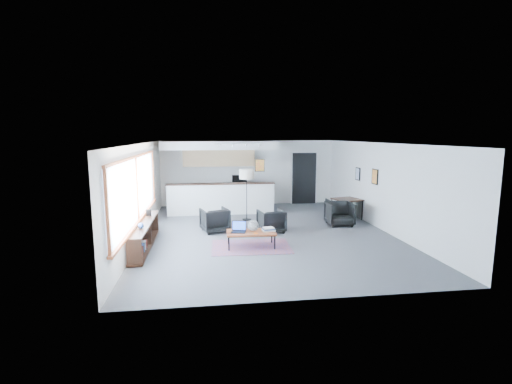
{
  "coord_description": "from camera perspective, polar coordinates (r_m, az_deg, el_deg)",
  "views": [
    {
      "loc": [
        -1.75,
        -10.4,
        2.85
      ],
      "look_at": [
        -0.26,
        0.4,
        1.15
      ],
      "focal_mm": 26.0,
      "sensor_mm": 36.0,
      "label": 1
    }
  ],
  "objects": [
    {
      "name": "room",
      "position": [
        10.66,
        1.66,
        0.51
      ],
      "size": [
        7.02,
        9.02,
        2.62
      ],
      "color": "#4A4A4D",
      "rests_on": "ground"
    },
    {
      "name": "floor_lamp",
      "position": [
        12.27,
        -1.45,
        2.49
      ],
      "size": [
        0.65,
        0.65,
        1.71
      ],
      "rotation": [
        0.0,
        0.0,
        -0.43
      ],
      "color": "black",
      "rests_on": "floor"
    },
    {
      "name": "microwave",
      "position": [
        14.72,
        -2.58,
        2.11
      ],
      "size": [
        0.56,
        0.32,
        0.38
      ],
      "primitive_type": "imported",
      "rotation": [
        0.0,
        0.0,
        0.01
      ],
      "color": "black",
      "rests_on": "kitchenette"
    },
    {
      "name": "laptop",
      "position": [
        9.46,
        -2.67,
        -5.66
      ],
      "size": [
        0.42,
        0.38,
        0.26
      ],
      "rotation": [
        0.0,
        0.0,
        -0.24
      ],
      "color": "black",
      "rests_on": "coffee_table"
    },
    {
      "name": "kilim_rug",
      "position": [
        9.58,
        -0.77,
        -8.4
      ],
      "size": [
        2.05,
        1.44,
        0.01
      ],
      "rotation": [
        0.0,
        0.0,
        -0.04
      ],
      "color": "#64394E",
      "rests_on": "floor"
    },
    {
      "name": "book_stack",
      "position": [
        9.53,
        1.93,
        -5.74
      ],
      "size": [
        0.34,
        0.29,
        0.1
      ],
      "rotation": [
        0.0,
        0.0,
        0.16
      ],
      "color": "silver",
      "rests_on": "coffee_table"
    },
    {
      "name": "console",
      "position": [
        9.81,
        -16.79,
        -6.43
      ],
      "size": [
        0.35,
        3.0,
        0.8
      ],
      "color": "black",
      "rests_on": "floor"
    },
    {
      "name": "armchair_right",
      "position": [
        10.91,
        2.37,
        -4.3
      ],
      "size": [
        0.81,
        0.77,
        0.73
      ],
      "primitive_type": "imported",
      "rotation": [
        0.0,
        0.0,
        3.31
      ],
      "color": "black",
      "rests_on": "floor"
    },
    {
      "name": "coaster",
      "position": [
        9.29,
        -0.03,
        -6.38
      ],
      "size": [
        0.12,
        0.12,
        0.01
      ],
      "rotation": [
        0.0,
        0.0,
        -0.3
      ],
      "color": "#E5590C",
      "rests_on": "coffee_table"
    },
    {
      "name": "armchair_left",
      "position": [
        11.01,
        -6.37,
        -4.13
      ],
      "size": [
        0.91,
        0.87,
        0.77
      ],
      "primitive_type": "imported",
      "rotation": [
        0.0,
        0.0,
        3.41
      ],
      "color": "black",
      "rests_on": "floor"
    },
    {
      "name": "track_light",
      "position": [
        12.66,
        -2.63,
        7.4
      ],
      "size": [
        1.6,
        0.07,
        0.15
      ],
      "color": "silver",
      "rests_on": "room"
    },
    {
      "name": "coffee_table",
      "position": [
        9.48,
        -0.77,
        -6.28
      ],
      "size": [
        1.26,
        0.72,
        0.4
      ],
      "rotation": [
        0.0,
        0.0,
        -0.04
      ],
      "color": "brown",
      "rests_on": "floor"
    },
    {
      "name": "window",
      "position": [
        9.76,
        -17.9,
        0.22
      ],
      "size": [
        0.1,
        5.95,
        1.66
      ],
      "color": "#8CBFFF",
      "rests_on": "room"
    },
    {
      "name": "dining_table",
      "position": [
        12.93,
        13.82,
        -1.29
      ],
      "size": [
        0.99,
        0.99,
        0.69
      ],
      "rotation": [
        0.0,
        0.0,
        0.24
      ],
      "color": "black",
      "rests_on": "floor"
    },
    {
      "name": "dining_chair_near",
      "position": [
        12.01,
        12.75,
        -3.38
      ],
      "size": [
        0.7,
        0.66,
        0.69
      ],
      "primitive_type": "imported",
      "rotation": [
        0.0,
        0.0,
        -0.04
      ],
      "color": "black",
      "rests_on": "floor"
    },
    {
      "name": "wall_art_lower",
      "position": [
        12.07,
        17.82,
        2.26
      ],
      "size": [
        0.03,
        0.38,
        0.48
      ],
      "color": "black",
      "rests_on": "room"
    },
    {
      "name": "dining_chair_far",
      "position": [
        12.94,
        12.54,
        -2.65
      ],
      "size": [
        0.62,
        0.58,
        0.63
      ],
      "primitive_type": "imported",
      "rotation": [
        0.0,
        0.0,
        3.13
      ],
      "color": "black",
      "rests_on": "floor"
    },
    {
      "name": "kitchenette",
      "position": [
        14.2,
        -5.61,
        2.88
      ],
      "size": [
        4.2,
        1.96,
        2.6
      ],
      "color": "white",
      "rests_on": "floor"
    },
    {
      "name": "wall_art_upper",
      "position": [
        13.25,
        15.39,
        2.7
      ],
      "size": [
        0.03,
        0.34,
        0.44
      ],
      "color": "black",
      "rests_on": "room"
    },
    {
      "name": "doorway",
      "position": [
        15.47,
        7.37,
        2.21
      ],
      "size": [
        1.1,
        0.12,
        2.15
      ],
      "color": "black",
      "rests_on": "room"
    },
    {
      "name": "ceramic_pot",
      "position": [
        9.5,
        -0.41,
        -5.21
      ],
      "size": [
        0.27,
        0.27,
        0.27
      ],
      "rotation": [
        0.0,
        0.0,
        0.17
      ],
      "color": "gray",
      "rests_on": "coffee_table"
    }
  ]
}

